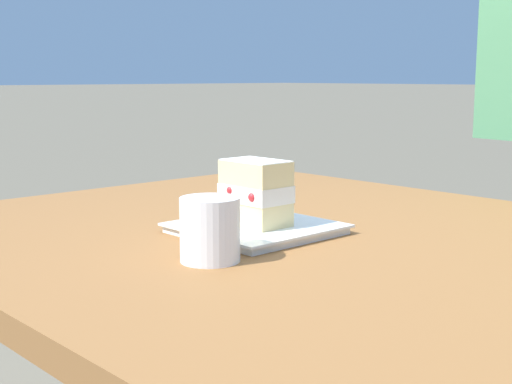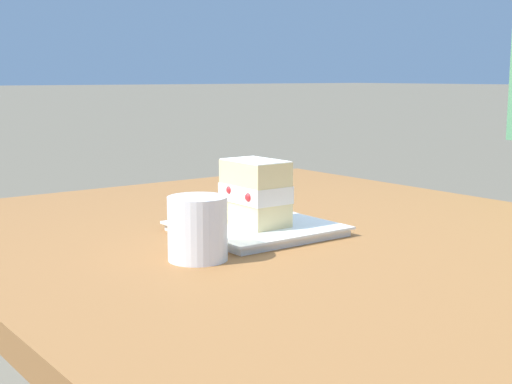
% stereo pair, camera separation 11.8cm
% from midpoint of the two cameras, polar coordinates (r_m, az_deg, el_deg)
% --- Properties ---
extents(patio_table, '(1.45, 1.09, 0.74)m').
position_cam_midpoint_polar(patio_table, '(1.17, 3.30, -7.91)').
color(patio_table, brown).
rests_on(patio_table, ground).
extents(dessert_plate, '(0.23, 0.23, 0.02)m').
position_cam_midpoint_polar(dessert_plate, '(1.19, -2.84, -2.97)').
color(dessert_plate, white).
rests_on(dessert_plate, patio_table).
extents(cake_slice, '(0.11, 0.08, 0.11)m').
position_cam_midpoint_polar(cake_slice, '(1.18, -2.89, -0.07)').
color(cake_slice, '#EAD18C').
rests_on(cake_slice, dessert_plate).
extents(dessert_fork, '(0.17, 0.04, 0.01)m').
position_cam_midpoint_polar(dessert_fork, '(1.40, -1.78, -1.30)').
color(dessert_fork, silver).
rests_on(dessert_fork, patio_table).
extents(coffee_cup, '(0.09, 0.09, 0.09)m').
position_cam_midpoint_polar(coffee_cup, '(1.01, -7.06, -2.97)').
color(coffee_cup, white).
rests_on(coffee_cup, patio_table).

